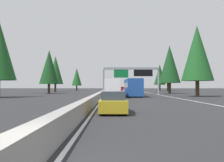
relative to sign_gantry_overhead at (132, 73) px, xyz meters
The scene contains 18 objects.
ground_plane 14.16m from the sign_gantry_overhead, 26.96° to the left, with size 320.00×320.00×0.00m, color #262628.
median_barrier 32.79m from the sign_gantry_overhead, 11.25° to the left, with size 180.00×0.56×0.90m, color gray.
shoulder_stripe_right 23.06m from the sign_gantry_overhead, 14.07° to the right, with size 160.00×0.16×0.01m, color silver.
shoulder_stripe_median 23.13m from the sign_gantry_overhead, 14.82° to the left, with size 160.00×0.16×0.01m, color silver.
sign_gantry_overhead is the anchor object (origin of this frame).
sedan_near_center 36.83m from the sign_gantry_overhead, behind, with size 4.40×1.80×1.47m.
box_truck_far_left 15.16m from the sign_gantry_overhead, 162.86° to the left, with size 8.50×2.40×2.95m.
sedan_mid_left 9.19m from the sign_gantry_overhead, ahead, with size 4.40×1.80×1.47m.
sedan_far_right 73.65m from the sign_gantry_overhead, ahead, with size 4.40×1.80×1.47m.
minivan_near_right 29.52m from the sign_gantry_overhead, ahead, with size 5.00×1.95×1.69m.
bus_distant_b 10.23m from the sign_gantry_overhead, behind, with size 11.50×2.55×3.10m.
conifer_right_near 15.53m from the sign_gantry_overhead, 135.58° to the right, with size 5.58×5.58×12.68m.
conifer_right_mid 12.51m from the sign_gantry_overhead, 56.10° to the right, with size 5.36×5.36×12.18m.
conifer_right_far 42.59m from the sign_gantry_overhead, 24.08° to the right, with size 6.17×6.17×14.02m.
conifer_right_distant 48.85m from the sign_gantry_overhead, 18.77° to the right, with size 4.86×4.86×11.04m.
conifer_left_near 21.45m from the sign_gantry_overhead, 71.78° to the left, with size 4.83×4.83×10.99m.
conifer_left_mid 33.51m from the sign_gantry_overhead, 43.28° to the left, with size 5.14×5.14×11.68m.
conifer_left_far 51.94m from the sign_gantry_overhead, 22.04° to the left, with size 4.25×4.25×9.66m.
Camera 1 is at (-4.39, -1.55, 1.80)m, focal length 37.77 mm.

